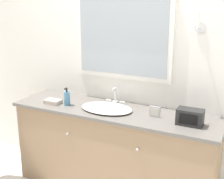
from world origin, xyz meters
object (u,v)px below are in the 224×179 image
object	(u,v)px
picture_frame	(155,112)
appliance_box	(190,117)
sink_basin	(107,108)
soap_bottle	(67,98)

from	to	relation	value
picture_frame	appliance_box	bearing A→B (deg)	-7.06
sink_basin	picture_frame	world-z (taller)	sink_basin
sink_basin	soap_bottle	distance (m)	0.42
soap_bottle	appliance_box	size ratio (longest dim) A/B	0.84
appliance_box	sink_basin	bearing A→B (deg)	178.39
sink_basin	appliance_box	world-z (taller)	sink_basin
sink_basin	soap_bottle	bearing A→B (deg)	-171.42
sink_basin	soap_bottle	size ratio (longest dim) A/B	2.81
soap_bottle	sink_basin	bearing A→B (deg)	8.58
sink_basin	picture_frame	size ratio (longest dim) A/B	4.99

